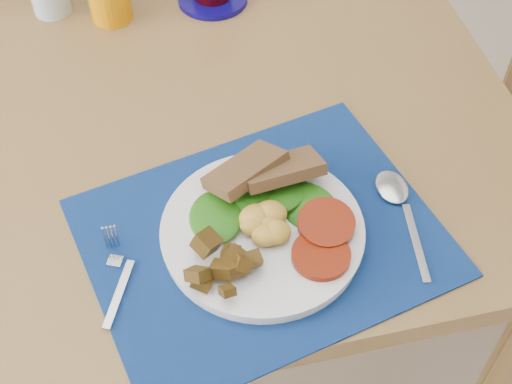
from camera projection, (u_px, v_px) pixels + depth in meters
table at (94, 165)px, 1.20m from camera, size 1.40×0.90×0.75m
placemat at (262, 237)px, 1.00m from camera, size 0.55×0.47×0.00m
breakfast_plate at (259, 231)px, 0.98m from camera, size 0.28×0.28×0.07m
fork at (117, 273)px, 0.95m from camera, size 0.05×0.15×0.00m
spoon at (398, 203)px, 1.03m from camera, size 0.05×0.20×0.01m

